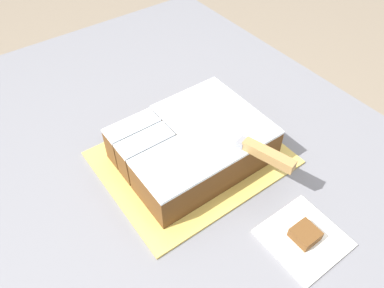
{
  "coord_description": "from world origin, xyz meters",
  "views": [
    {
      "loc": [
        0.47,
        -0.28,
        1.57
      ],
      "look_at": [
        0.01,
        0.06,
        0.97
      ],
      "focal_mm": 35.0,
      "sensor_mm": 36.0,
      "label": 1
    }
  ],
  "objects": [
    {
      "name": "paper_napkin",
      "position": [
        0.3,
        0.11,
        0.92
      ],
      "size": [
        0.14,
        0.14,
        0.01
      ],
      "color": "white",
      "rests_on": "countertop"
    },
    {
      "name": "cake_board",
      "position": [
        0.01,
        0.06,
        0.92
      ],
      "size": [
        0.33,
        0.4,
        0.01
      ],
      "color": "gold",
      "rests_on": "countertop"
    },
    {
      "name": "cake",
      "position": [
        0.01,
        0.06,
        0.97
      ],
      "size": [
        0.24,
        0.32,
        0.09
      ],
      "color": "brown",
      "rests_on": "cake_board"
    },
    {
      "name": "knife",
      "position": [
        0.13,
        0.12,
        1.02
      ],
      "size": [
        0.31,
        0.11,
        0.02
      ],
      "rotation": [
        0.0,
        0.0,
        3.43
      ],
      "color": "silver",
      "rests_on": "cake"
    },
    {
      "name": "brownie",
      "position": [
        0.3,
        0.11,
        0.94
      ],
      "size": [
        0.05,
        0.05,
        0.02
      ],
      "color": "brown",
      "rests_on": "paper_napkin"
    },
    {
      "name": "countertop",
      "position": [
        0.0,
        0.0,
        0.46
      ],
      "size": [
        1.4,
        1.1,
        0.92
      ],
      "color": "slate",
      "rests_on": "ground_plane"
    }
  ]
}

